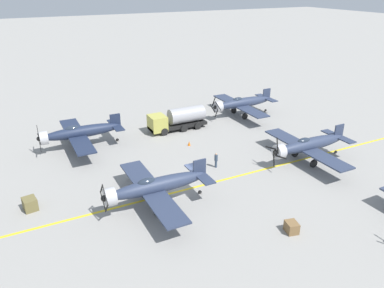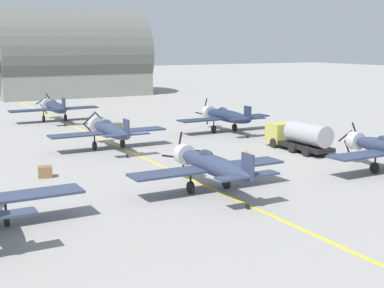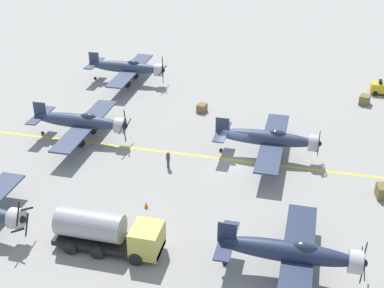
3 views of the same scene
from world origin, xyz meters
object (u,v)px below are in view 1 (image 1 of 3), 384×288
object	(u,v)px
airplane_mid_center	(155,186)
supply_crate_mid_lane	(292,227)
traffic_cone	(189,143)
airplane_near_right	(242,103)
fuel_tanker	(177,119)
ground_crew_walking	(216,160)
supply_crate_by_tanker	(30,204)
airplane_mid_right	(79,132)
airplane_near_center	(308,145)

from	to	relation	value
airplane_mid_center	supply_crate_mid_lane	world-z (taller)	airplane_mid_center
airplane_mid_center	traffic_cone	size ratio (longest dim) A/B	21.82
airplane_near_right	fuel_tanker	bearing A→B (deg)	80.49
airplane_near_right	ground_crew_walking	bearing A→B (deg)	124.03
supply_crate_by_tanker	airplane_near_right	bearing A→B (deg)	-67.89
airplane_mid_center	traffic_cone	xyz separation A→B (m)	(10.68, -8.73, -1.74)
airplane_mid_right	supply_crate_mid_lane	bearing A→B (deg)	-146.14
supply_crate_by_tanker	supply_crate_mid_lane	bearing A→B (deg)	-125.13
ground_crew_walking	supply_crate_mid_lane	bearing A→B (deg)	178.62
fuel_tanker	supply_crate_by_tanker	distance (m)	23.14
fuel_tanker	traffic_cone	xyz separation A→B (m)	(-5.58, 1.00, -1.24)
airplane_mid_right	supply_crate_by_tanker	world-z (taller)	airplane_mid_right
airplane_mid_center	supply_crate_by_tanker	size ratio (longest dim) A/B	8.98
supply_crate_by_tanker	traffic_cone	world-z (taller)	supply_crate_by_tanker
airplane_mid_center	ground_crew_walking	distance (m)	9.70
airplane_near_center	supply_crate_by_tanker	size ratio (longest dim) A/B	8.98
supply_crate_mid_lane	traffic_cone	xyz separation A→B (m)	(19.27, -0.31, -0.18)
ground_crew_walking	supply_crate_by_tanker	size ratio (longest dim) A/B	1.27
supply_crate_mid_lane	traffic_cone	world-z (taller)	supply_crate_mid_lane
airplane_near_right	airplane_mid_right	xyz separation A→B (m)	(-0.96, 23.96, -0.00)
airplane_near_right	supply_crate_by_tanker	size ratio (longest dim) A/B	8.98
supply_crate_by_tanker	traffic_cone	size ratio (longest dim) A/B	2.43
airplane_mid_center	airplane_near_center	world-z (taller)	airplane_near_center
supply_crate_mid_lane	airplane_near_right	bearing A→B (deg)	-25.45
supply_crate_mid_lane	traffic_cone	distance (m)	19.28
airplane_near_right	supply_crate_by_tanker	world-z (taller)	airplane_near_right
airplane_mid_center	supply_crate_mid_lane	xyz separation A→B (m)	(-8.59, -8.42, -1.56)
airplane_near_center	traffic_cone	bearing A→B (deg)	61.66
ground_crew_walking	airplane_near_right	bearing A→B (deg)	-42.66
ground_crew_walking	airplane_mid_right	bearing A→B (deg)	45.44
supply_crate_mid_lane	airplane_mid_center	bearing A→B (deg)	44.42
fuel_tanker	ground_crew_walking	size ratio (longest dim) A/B	4.73
airplane_near_center	supply_crate_mid_lane	bearing A→B (deg)	149.46
airplane_mid_center	airplane_mid_right	distance (m)	16.37
traffic_cone	supply_crate_by_tanker	bearing A→B (deg)	108.15
airplane_near_right	fuel_tanker	size ratio (longest dim) A/B	1.50
airplane_near_center	supply_crate_by_tanker	world-z (taller)	airplane_near_center
airplane_mid_right	supply_crate_by_tanker	xyz separation A→B (m)	(-11.53, 6.80, -1.46)
supply_crate_by_tanker	airplane_mid_right	bearing A→B (deg)	-30.52
traffic_cone	supply_crate_mid_lane	bearing A→B (deg)	179.08
airplane_near_center	fuel_tanker	size ratio (longest dim) A/B	1.50
airplane_near_center	airplane_mid_right	bearing A→B (deg)	72.04
airplane_mid_center	supply_crate_by_tanker	world-z (taller)	airplane_mid_center
ground_crew_walking	supply_crate_mid_lane	distance (m)	12.71
ground_crew_walking	traffic_cone	world-z (taller)	ground_crew_walking
supply_crate_by_tanker	supply_crate_mid_lane	size ratio (longest dim) A/B	1.22
airplane_near_right	airplane_near_center	xyz separation A→B (m)	(-16.20, 2.00, -0.00)
airplane_near_right	airplane_near_center	distance (m)	16.32
airplane_mid_right	traffic_cone	bearing A→B (deg)	-105.53
airplane_mid_center	airplane_near_right	size ratio (longest dim) A/B	1.00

